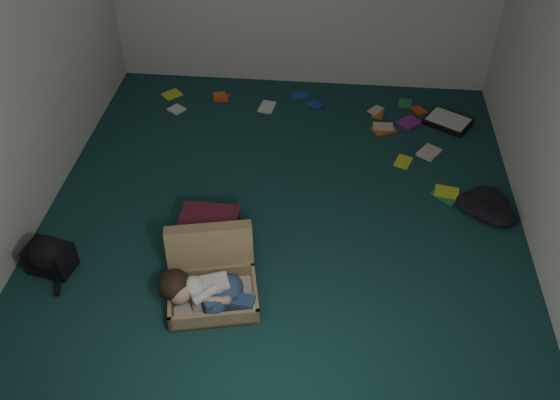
# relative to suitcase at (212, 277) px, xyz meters

# --- Properties ---
(floor) EXTENTS (4.50, 4.50, 0.00)m
(floor) POSITION_rel_suitcase_xyz_m (0.44, 0.81, -0.14)
(floor) COLOR #143A39
(floor) RESTS_ON ground
(wall_front) EXTENTS (4.50, 0.00, 4.50)m
(wall_front) POSITION_rel_suitcase_xyz_m (0.44, -1.44, 1.16)
(wall_front) COLOR silver
(wall_front) RESTS_ON ground
(wall_left) EXTENTS (0.00, 4.50, 4.50)m
(wall_left) POSITION_rel_suitcase_xyz_m (-1.56, 0.81, 1.16)
(wall_left) COLOR silver
(wall_left) RESTS_ON ground
(suitcase) EXTENTS (0.75, 0.74, 0.47)m
(suitcase) POSITION_rel_suitcase_xyz_m (0.00, 0.00, 0.00)
(suitcase) COLOR #A18459
(suitcase) RESTS_ON floor
(person) EXTENTS (0.71, 0.35, 0.29)m
(person) POSITION_rel_suitcase_xyz_m (-0.01, -0.17, 0.04)
(person) COLOR silver
(person) RESTS_ON suitcase
(maroon_bin) EXTENTS (0.45, 0.36, 0.31)m
(maroon_bin) POSITION_rel_suitcase_xyz_m (-0.10, 0.44, 0.02)
(maroon_bin) COLOR #4B0F1B
(maroon_bin) RESTS_ON floor
(backpack) EXTENTS (0.46, 0.40, 0.25)m
(backpack) POSITION_rel_suitcase_xyz_m (-1.26, 0.09, -0.02)
(backpack) COLOR black
(backpack) RESTS_ON floor
(clothing_pile) EXTENTS (0.51, 0.45, 0.14)m
(clothing_pile) POSITION_rel_suitcase_xyz_m (2.14, 1.05, -0.07)
(clothing_pile) COLOR black
(clothing_pile) RESTS_ON floor
(paper_tray) EXTENTS (0.53, 0.50, 0.06)m
(paper_tray) POSITION_rel_suitcase_xyz_m (1.98, 2.37, -0.11)
(paper_tray) COLOR black
(paper_tray) RESTS_ON floor
(book_scatter) EXTENTS (2.97, 1.74, 0.02)m
(book_scatter) POSITION_rel_suitcase_xyz_m (0.83, 2.32, -0.13)
(book_scatter) COLOR #D4EA29
(book_scatter) RESTS_ON floor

